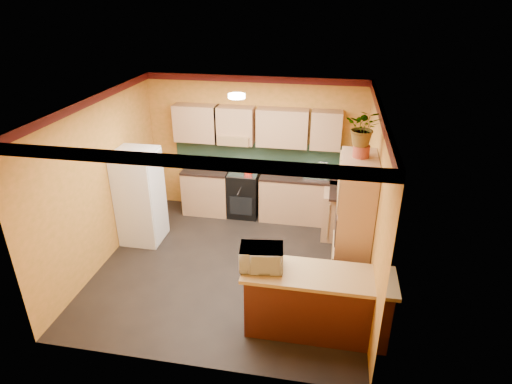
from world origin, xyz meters
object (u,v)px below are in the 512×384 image
at_px(stove, 244,193).
at_px(microwave, 261,257).
at_px(base_cabinets_back, 275,196).
at_px(pantry, 353,227).
at_px(breakfast_bar, 317,305).
at_px(fridge, 140,197).

distance_m(stove, microwave, 3.23).
height_order(base_cabinets_back, pantry, pantry).
bearing_deg(microwave, breakfast_bar, -7.55).
bearing_deg(base_cabinets_back, stove, -180.00).
bearing_deg(fridge, stove, 38.45).
bearing_deg(breakfast_bar, base_cabinets_back, 107.65).
bearing_deg(pantry, breakfast_bar, -112.40).
xyz_separation_m(fridge, breakfast_bar, (3.18, -1.79, -0.41)).
distance_m(breakfast_bar, microwave, 0.97).
relative_size(stove, fridge, 0.54).
distance_m(base_cabinets_back, fridge, 2.57).
bearing_deg(stove, microwave, -74.10).
xyz_separation_m(fridge, pantry, (3.60, -0.77, 0.20)).
bearing_deg(base_cabinets_back, pantry, -55.47).
height_order(base_cabinets_back, fridge, fridge).
relative_size(base_cabinets_back, pantry, 1.74).
height_order(breakfast_bar, microwave, microwave).
height_order(fridge, pantry, pantry).
bearing_deg(stove, base_cabinets_back, 0.00).
xyz_separation_m(stove, microwave, (0.87, -3.05, 0.62)).
relative_size(fridge, microwave, 3.15).
relative_size(fridge, breakfast_bar, 0.94).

